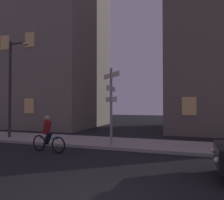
% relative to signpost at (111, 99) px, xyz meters
% --- Properties ---
extents(sidewalk_kerb, '(40.00, 2.97, 0.14)m').
position_rel_signpost_xyz_m(sidewalk_kerb, '(1.26, 1.12, -2.27)').
color(sidewalk_kerb, '#9E9991').
rests_on(sidewalk_kerb, ground_plane).
extents(signpost, '(1.20, 1.21, 3.71)m').
position_rel_signpost_xyz_m(signpost, '(0.00, 0.00, 0.00)').
color(signpost, gray).
rests_on(signpost, sidewalk_kerb).
extents(street_lamp, '(1.44, 0.28, 5.81)m').
position_rel_signpost_xyz_m(street_lamp, '(-6.52, 0.59, 1.23)').
color(street_lamp, '#2D2D30').
rests_on(street_lamp, sidewalk_kerb).
extents(cyclist, '(1.81, 0.37, 1.61)m').
position_rel_signpost_xyz_m(cyclist, '(-2.40, -1.63, -1.59)').
color(cyclist, black).
rests_on(cyclist, ground_plane).
extents(building_left_block, '(12.83, 8.72, 19.05)m').
position_rel_signpost_xyz_m(building_left_block, '(-11.03, 8.75, 7.18)').
color(building_left_block, slate).
rests_on(building_left_block, ground_plane).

